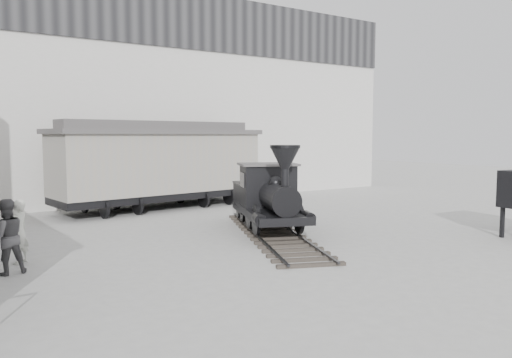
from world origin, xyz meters
TOP-DOWN VIEW (x-y plane):
  - ground at (0.00, 0.00)m, footprint 90.00×90.00m
  - north_wall at (0.00, 14.98)m, footprint 34.00×2.51m
  - locomotive at (1.76, 4.09)m, footprint 4.98×8.84m
  - boxcar at (0.75, 11.80)m, footprint 10.44×4.39m
  - visitor_a at (-6.44, 4.21)m, footprint 0.75×0.75m
  - visitor_b at (-6.86, 3.24)m, footprint 1.02×0.85m

SIDE VIEW (x-z plane):
  - ground at x=0.00m, z-range 0.00..0.00m
  - visitor_a at x=-6.44m, z-range 0.00..1.75m
  - visitor_b at x=-6.86m, z-range 0.00..1.90m
  - locomotive at x=1.76m, z-range -0.40..2.69m
  - boxcar at x=0.75m, z-range 0.10..4.25m
  - north_wall at x=0.00m, z-range 0.05..11.05m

